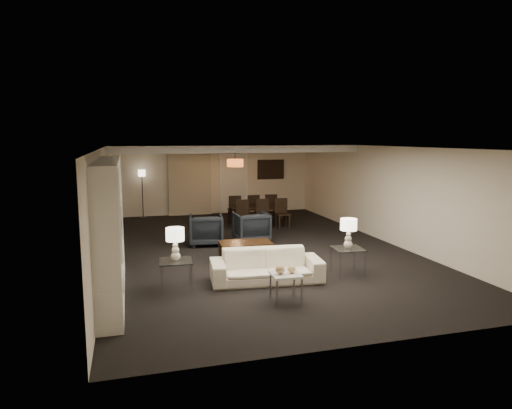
{
  "coord_description": "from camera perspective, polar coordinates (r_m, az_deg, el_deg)",
  "views": [
    {
      "loc": [
        -2.98,
        -10.59,
        2.72
      ],
      "look_at": [
        0.0,
        0.0,
        1.1
      ],
      "focal_mm": 32.0,
      "sensor_mm": 36.0,
      "label": 1
    }
  ],
  "objects": [
    {
      "name": "floor_lamp",
      "position": [
        15.91,
        -14.01,
        1.28
      ],
      "size": [
        0.29,
        0.29,
        1.64
      ],
      "primitive_type": null,
      "rotation": [
        0.0,
        0.0,
        0.26
      ],
      "color": "black",
      "rests_on": "floor"
    },
    {
      "name": "ceiling",
      "position": [
        11.0,
        0.0,
        7.23
      ],
      "size": [
        7.0,
        11.0,
        0.02
      ],
      "primitive_type": "cube",
      "color": "silver",
      "rests_on": "ground"
    },
    {
      "name": "television",
      "position": [
        8.99,
        -17.37,
        -2.67
      ],
      "size": [
        1.07,
        0.14,
        0.61
      ],
      "primitive_type": "imported",
      "rotation": [
        0.0,
        0.0,
        1.57
      ],
      "color": "black",
      "rests_on": "media_unit"
    },
    {
      "name": "side_table_right",
      "position": [
        9.37,
        11.37,
        -6.97
      ],
      "size": [
        0.62,
        0.62,
        0.54
      ],
      "primitive_type": null,
      "rotation": [
        0.0,
        0.0,
        -0.08
      ],
      "color": "white",
      "rests_on": "floor"
    },
    {
      "name": "chair_nl",
      "position": [
        13.43,
        -1.49,
        -1.37
      ],
      "size": [
        0.44,
        0.44,
        0.89
      ],
      "primitive_type": null,
      "rotation": [
        0.0,
        0.0,
        0.06
      ],
      "color": "black",
      "rests_on": "floor"
    },
    {
      "name": "dining_table",
      "position": [
        14.23,
        0.21,
        -1.41
      ],
      "size": [
        1.78,
        1.08,
        0.6
      ],
      "primitive_type": "imported",
      "rotation": [
        0.0,
        0.0,
        -0.07
      ],
      "color": "black",
      "rests_on": "floor"
    },
    {
      "name": "wall_left",
      "position": [
        10.7,
        -18.35,
        0.05
      ],
      "size": [
        0.02,
        11.0,
        2.5
      ],
      "primitive_type": "cube",
      "color": "beige",
      "rests_on": "ground"
    },
    {
      "name": "ceiling_soffit",
      "position": [
        14.4,
        -3.81,
        7.09
      ],
      "size": [
        7.0,
        4.0,
        0.2
      ],
      "primitive_type": "cube",
      "color": "silver",
      "rests_on": "ceiling"
    },
    {
      "name": "table_lamp_right",
      "position": [
        9.23,
        11.47,
        -3.57
      ],
      "size": [
        0.33,
        0.33,
        0.6
      ],
      "primitive_type": null,
      "rotation": [
        0.0,
        0.0,
        0.02
      ],
      "color": "silver",
      "rests_on": "side_table_right"
    },
    {
      "name": "armchair_right",
      "position": [
        11.96,
        -0.58,
        -2.85
      ],
      "size": [
        0.87,
        0.89,
        0.78
      ],
      "primitive_type": "imported",
      "rotation": [
        0.0,
        0.0,
        3.18
      ],
      "color": "black",
      "rests_on": "floor"
    },
    {
      "name": "chair_nr",
      "position": [
        13.77,
        3.36,
        -1.13
      ],
      "size": [
        0.42,
        0.42,
        0.89
      ],
      "primitive_type": null,
      "rotation": [
        0.0,
        0.0,
        -0.02
      ],
      "color": "black",
      "rests_on": "floor"
    },
    {
      "name": "coffee_table",
      "position": [
        10.25,
        -1.33,
        -5.83
      ],
      "size": [
        1.18,
        0.73,
        0.41
      ],
      "primitive_type": null,
      "rotation": [
        0.0,
        0.0,
        -0.05
      ],
      "color": "#301D0D",
      "rests_on": "floor"
    },
    {
      "name": "gold_gourd_a",
      "position": [
        7.63,
        3.03,
        -8.12
      ],
      "size": [
        0.15,
        0.15,
        0.15
      ],
      "primitive_type": "sphere",
      "color": "tan",
      "rests_on": "marble_table"
    },
    {
      "name": "table_lamp_left",
      "position": [
        8.28,
        -10.05,
        -4.92
      ],
      "size": [
        0.35,
        0.35,
        0.6
      ],
      "primitive_type": null,
      "rotation": [
        0.0,
        0.0,
        0.08
      ],
      "color": "white",
      "rests_on": "side_table_left"
    },
    {
      "name": "marble_table",
      "position": [
        7.76,
        3.72,
        -10.3
      ],
      "size": [
        0.51,
        0.51,
        0.48
      ],
      "primitive_type": null,
      "rotation": [
        0.0,
        0.0,
        -0.05
      ],
      "color": "white",
      "rests_on": "floor"
    },
    {
      "name": "chair_fm",
      "position": [
        14.82,
        -0.48,
        -0.44
      ],
      "size": [
        0.42,
        0.42,
        0.89
      ],
      "primitive_type": null,
      "rotation": [
        0.0,
        0.0,
        3.14
      ],
      "color": "black",
      "rests_on": "floor"
    },
    {
      "name": "chair_fr",
      "position": [
        14.99,
        1.74,
        -0.34
      ],
      "size": [
        0.44,
        0.44,
        0.89
      ],
      "primitive_type": null,
      "rotation": [
        0.0,
        0.0,
        3.06
      ],
      "color": "black",
      "rests_on": "floor"
    },
    {
      "name": "vase_blue",
      "position": [
        6.94,
        -18.09,
        -5.13
      ],
      "size": [
        0.17,
        0.17,
        0.18
      ],
      "primitive_type": "imported",
      "color": "#2A32B9",
      "rests_on": "media_unit"
    },
    {
      "name": "wall_back",
      "position": [
        16.43,
        -5.22,
        3.22
      ],
      "size": [
        7.0,
        0.02,
        2.5
      ],
      "primitive_type": "cube",
      "color": "beige",
      "rests_on": "ground"
    },
    {
      "name": "curtains",
      "position": [
        16.21,
        -8.29,
        2.92
      ],
      "size": [
        1.5,
        0.12,
        2.4
      ],
      "primitive_type": "cube",
      "color": "beige",
      "rests_on": "wall_back"
    },
    {
      "name": "vase_amber",
      "position": [
        7.65,
        -18.02,
        -0.17
      ],
      "size": [
        0.15,
        0.15,
        0.16
      ],
      "primitive_type": "imported",
      "color": "#A97538",
      "rests_on": "media_unit"
    },
    {
      "name": "chair_nm",
      "position": [
        13.59,
        0.97,
        -1.25
      ],
      "size": [
        0.44,
        0.44,
        0.89
      ],
      "primitive_type": null,
      "rotation": [
        0.0,
        0.0,
        -0.07
      ],
      "color": "black",
      "rests_on": "floor"
    },
    {
      "name": "chair_fl",
      "position": [
        14.68,
        -2.74,
        -0.54
      ],
      "size": [
        0.45,
        0.45,
        0.89
      ],
      "primitive_type": null,
      "rotation": [
        0.0,
        0.0,
        3.06
      ],
      "color": "black",
      "rests_on": "floor"
    },
    {
      "name": "painting",
      "position": [
        16.87,
        1.84,
        4.41
      ],
      "size": [
        0.95,
        0.04,
        0.65
      ],
      "primitive_type": "cube",
      "color": "#142D38",
      "rests_on": "wall_back"
    },
    {
      "name": "wall_front",
      "position": [
        6.08,
        14.27,
        -5.9
      ],
      "size": [
        7.0,
        0.02,
        2.5
      ],
      "primitive_type": "cube",
      "color": "beige",
      "rests_on": "ground"
    },
    {
      "name": "gold_gourd_b",
      "position": [
        7.7,
        4.45,
        -8.06
      ],
      "size": [
        0.13,
        0.13,
        0.13
      ],
      "primitive_type": "sphere",
      "color": "#F0C27F",
      "rests_on": "marble_table"
    },
    {
      "name": "pendant_light",
      "position": [
        14.49,
        -2.62,
        5.21
      ],
      "size": [
        0.52,
        0.52,
        0.24
      ],
      "primitive_type": "cylinder",
      "color": "#D8591E",
      "rests_on": "ceiling_soffit"
    },
    {
      "name": "side_table_left",
      "position": [
        8.42,
        -9.96,
        -8.68
      ],
      "size": [
        0.62,
        0.62,
        0.54
      ],
      "primitive_type": null,
      "rotation": [
        0.0,
        0.0,
        -0.08
      ],
      "color": "white",
      "rests_on": "floor"
    },
    {
      "name": "floor",
      "position": [
        11.33,
        0.0,
        -5.51
      ],
      "size": [
        11.0,
        11.0,
        0.0
      ],
      "primitive_type": "plane",
      "color": "black",
      "rests_on": "ground"
    },
    {
      "name": "door",
      "position": [
        16.56,
        -2.8,
        2.59
      ],
      "size": [
        0.9,
        0.05,
        2.1
      ],
      "primitive_type": "cube",
      "color": "silver",
      "rests_on": "wall_back"
    },
    {
      "name": "sofa",
      "position": [
        8.73,
        1.3,
        -7.67
      ],
      "size": [
        2.17,
        1.02,
        0.61
      ],
      "primitive_type": "imported",
      "rotation": [
        0.0,
        0.0,
        -0.1
      ],
      "color": "beige",
      "rests_on": "floor"
    },
    {
      "name": "floor_speaker",
      "position": [
        9.96,
        -16.66,
        -4.09
      ],
      "size": [
        0.16,
        0.16,
        1.26
      ],
      "primitive_type": "cube",
      "rotation": [
        0.0,
        0.0,
        -0.19
      ],
      "color": "black",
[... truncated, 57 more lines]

